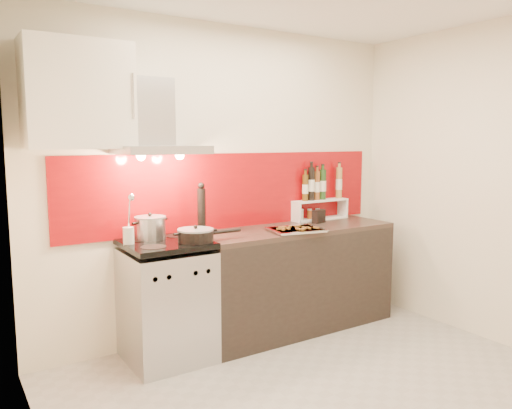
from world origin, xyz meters
TOP-DOWN VIEW (x-y plane):
  - floor at (0.00, 0.00)m, footprint 3.40×3.40m
  - back_wall at (0.00, 1.40)m, footprint 3.40×0.02m
  - left_wall at (-1.70, 0.00)m, footprint 0.02×2.80m
  - right_wall at (1.70, 0.00)m, footprint 0.02×2.80m
  - backsplash at (0.05, 1.39)m, footprint 3.00×0.02m
  - range_stove at (-0.70, 1.10)m, footprint 0.60×0.60m
  - counter at (0.50, 1.10)m, footprint 1.80×0.60m
  - range_hood at (-0.70, 1.24)m, footprint 0.62×0.50m
  - upper_cabinet at (-1.25, 1.22)m, footprint 0.70×0.35m
  - stock_pot at (-0.76, 1.24)m, footprint 0.23×0.23m
  - saute_pan at (-0.51, 0.96)m, footprint 0.52×0.27m
  - utensil_jar at (-0.96, 1.13)m, footprint 0.08×0.12m
  - pepper_mill at (-0.35, 1.20)m, footprint 0.07×0.07m
  - step_shelf at (0.95, 1.32)m, footprint 0.59×0.16m
  - caddy_box at (0.82, 1.17)m, footprint 0.15×0.10m
  - baking_tray at (0.39, 0.94)m, footprint 0.49×0.41m

SIDE VIEW (x-z plane):
  - floor at x=0.00m, z-range 0.00..0.00m
  - range_stove at x=-0.70m, z-range -0.01..0.90m
  - counter at x=0.50m, z-range 0.00..0.90m
  - baking_tray at x=0.39m, z-range 0.90..0.93m
  - saute_pan at x=-0.51m, z-range 0.90..1.02m
  - caddy_box at x=0.82m, z-range 0.90..1.02m
  - stock_pot at x=-0.76m, z-range 0.90..1.10m
  - utensil_jar at x=-0.96m, z-range 0.82..1.20m
  - pepper_mill at x=-0.35m, z-range 0.89..1.31m
  - step_shelf at x=0.95m, z-range 0.88..1.38m
  - backsplash at x=0.05m, z-range 0.90..1.54m
  - back_wall at x=0.00m, z-range 0.00..2.60m
  - left_wall at x=-1.70m, z-range 0.00..2.60m
  - right_wall at x=1.70m, z-range 0.00..2.60m
  - range_hood at x=-0.70m, z-range 1.44..2.05m
  - upper_cabinet at x=-1.25m, z-range 1.59..2.31m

